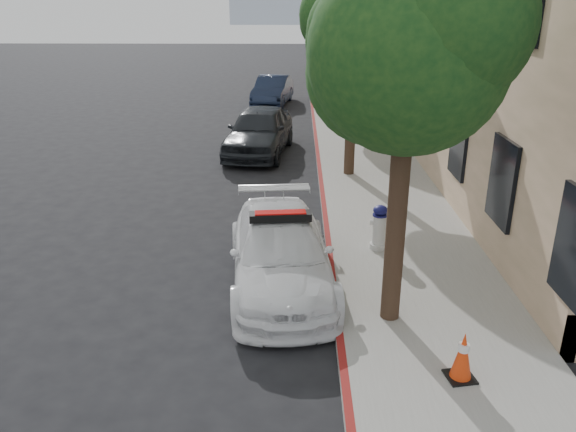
% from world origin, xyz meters
% --- Properties ---
extents(ground, '(120.00, 120.00, 0.00)m').
position_xyz_m(ground, '(0.00, 0.00, 0.00)').
color(ground, black).
rests_on(ground, ground).
extents(sidewalk, '(3.20, 50.00, 0.15)m').
position_xyz_m(sidewalk, '(3.60, 10.00, 0.07)').
color(sidewalk, gray).
rests_on(sidewalk, ground).
extents(curb_strip, '(0.12, 50.00, 0.15)m').
position_xyz_m(curb_strip, '(2.06, 10.00, 0.07)').
color(curb_strip, maroon).
rests_on(curb_strip, ground).
extents(tree_near, '(2.92, 2.82, 5.62)m').
position_xyz_m(tree_near, '(2.93, -2.01, 4.27)').
color(tree_near, black).
rests_on(tree_near, sidewalk).
extents(tree_mid, '(2.77, 2.64, 5.43)m').
position_xyz_m(tree_mid, '(2.93, 5.99, 4.16)').
color(tree_mid, black).
rests_on(tree_mid, sidewalk).
extents(tree_far, '(3.10, 3.00, 5.81)m').
position_xyz_m(tree_far, '(2.93, 13.99, 4.39)').
color(tree_far, black).
rests_on(tree_far, sidewalk).
extents(police_car, '(2.23, 4.59, 1.44)m').
position_xyz_m(police_car, '(1.10, -0.66, 0.65)').
color(police_car, white).
rests_on(police_car, ground).
extents(parked_car_mid, '(2.46, 4.87, 1.59)m').
position_xyz_m(parked_car_mid, '(0.08, 8.78, 0.80)').
color(parked_car_mid, '#202328').
rests_on(parked_car_mid, ground).
extents(parked_car_far, '(2.05, 4.42, 1.40)m').
position_xyz_m(parked_car_far, '(0.12, 18.38, 0.70)').
color(parked_car_far, '#141D33').
rests_on(parked_car_far, ground).
extents(fire_hydrant, '(0.40, 0.36, 0.94)m').
position_xyz_m(fire_hydrant, '(3.07, 0.66, 0.61)').
color(fire_hydrant, silver).
rests_on(fire_hydrant, sidewalk).
extents(traffic_cone, '(0.43, 0.43, 0.71)m').
position_xyz_m(traffic_cone, '(3.62, -3.57, 0.50)').
color(traffic_cone, black).
rests_on(traffic_cone, sidewalk).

